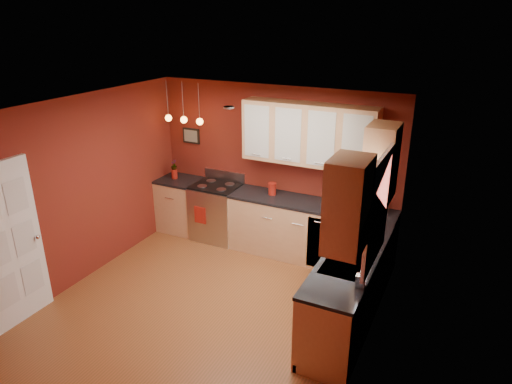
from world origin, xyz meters
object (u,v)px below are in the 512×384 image
at_px(sink, 347,265).
at_px(red_canister, 272,189).
at_px(gas_range, 217,211).
at_px(coffee_maker, 370,203).
at_px(soap_pump, 361,278).

distance_m(sink, red_canister, 2.26).
bearing_deg(gas_range, coffee_maker, 0.92).
relative_size(gas_range, coffee_maker, 3.75).
xyz_separation_m(gas_range, red_canister, (0.99, 0.05, 0.56)).
relative_size(coffee_maker, soap_pump, 1.40).
bearing_deg(sink, gas_range, 150.22).
height_order(sink, red_canister, sink).
bearing_deg(coffee_maker, sink, -74.93).
xyz_separation_m(gas_range, coffee_maker, (2.52, 0.04, 0.60)).
bearing_deg(gas_range, soap_pump, -33.67).
bearing_deg(soap_pump, sink, 121.09).
bearing_deg(red_canister, soap_pump, -46.26).
xyz_separation_m(gas_range, soap_pump, (2.87, -1.91, 0.56)).
relative_size(sink, coffee_maker, 2.36).
bearing_deg(sink, coffee_maker, 93.87).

